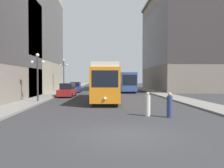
# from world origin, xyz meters

# --- Properties ---
(ground_plane) EXTENTS (200.00, 200.00, 0.00)m
(ground_plane) POSITION_xyz_m (0.00, 0.00, 0.00)
(ground_plane) COLOR #303033
(sidewalk_left) EXTENTS (2.69, 120.00, 0.15)m
(sidewalk_left) POSITION_xyz_m (-8.21, 40.00, 0.07)
(sidewalk_left) COLOR gray
(sidewalk_left) RESTS_ON ground
(sidewalk_right) EXTENTS (2.69, 120.00, 0.15)m
(sidewalk_right) POSITION_xyz_m (8.21, 40.00, 0.07)
(sidewalk_right) COLOR gray
(sidewalk_right) RESTS_ON ground
(streetcar) EXTENTS (3.18, 13.75, 3.89)m
(streetcar) POSITION_xyz_m (-0.42, 15.59, 2.10)
(streetcar) COLOR black
(streetcar) RESTS_ON ground
(transit_bus) EXTENTS (2.64, 11.80, 3.45)m
(transit_bus) POSITION_xyz_m (3.51, 31.84, 1.95)
(transit_bus) COLOR black
(transit_bus) RESTS_ON ground
(parked_car_left_near) EXTENTS (1.89, 4.35, 1.82)m
(parked_car_left_near) POSITION_xyz_m (-5.57, 30.39, 0.84)
(parked_car_left_near) COLOR black
(parked_car_left_near) RESTS_ON ground
(parked_car_left_mid) EXTENTS (2.10, 4.99, 1.82)m
(parked_car_left_mid) POSITION_xyz_m (-5.56, 20.81, 0.84)
(parked_car_left_mid) COLOR black
(parked_car_left_mid) RESTS_ON ground
(pedestrian_crossing_near) EXTENTS (0.36, 0.36, 1.60)m
(pedestrian_crossing_near) POSITION_xyz_m (3.30, 4.20, 0.74)
(pedestrian_crossing_near) COLOR navy
(pedestrian_crossing_near) RESTS_ON ground
(pedestrian_crossing_far) EXTENTS (0.35, 0.35, 1.58)m
(pedestrian_crossing_far) POSITION_xyz_m (2.03, 4.84, 0.73)
(pedestrian_crossing_far) COLOR beige
(pedestrian_crossing_far) RESTS_ON ground
(lamp_post_left_near) EXTENTS (1.41, 0.36, 4.86)m
(lamp_post_left_near) POSITION_xyz_m (-7.47, 13.40, 3.38)
(lamp_post_left_near) COLOR #333338
(lamp_post_left_near) RESTS_ON sidewalk_left
(lamp_post_left_far) EXTENTS (1.41, 0.36, 5.61)m
(lamp_post_left_far) POSITION_xyz_m (-7.47, 29.50, 3.82)
(lamp_post_left_far) COLOR #333338
(lamp_post_left_far) RESTS_ON sidewalk_left
(building_left_corner) EXTENTS (11.06, 24.53, 21.74)m
(building_left_corner) POSITION_xyz_m (-14.79, 29.16, 11.18)
(building_left_corner) COLOR gray
(building_left_corner) RESTS_ON ground
(building_right_corner) EXTENTS (10.70, 22.39, 19.66)m
(building_right_corner) POSITION_xyz_m (14.61, 36.62, 10.11)
(building_right_corner) COLOR slate
(building_right_corner) RESTS_ON ground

